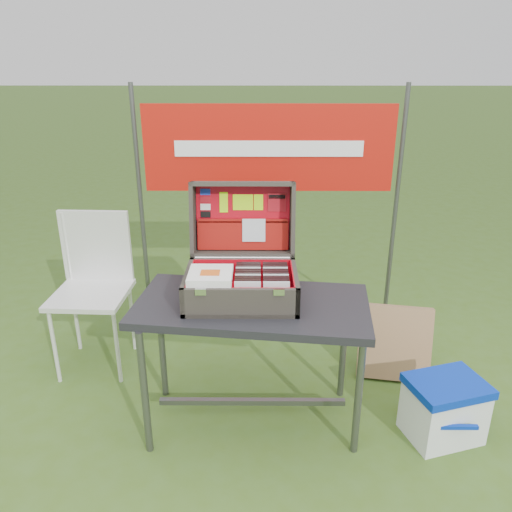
{
  "coord_description": "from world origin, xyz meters",
  "views": [
    {
      "loc": [
        -0.06,
        -2.12,
        1.82
      ],
      "look_at": [
        -0.08,
        0.1,
        0.95
      ],
      "focal_mm": 35.0,
      "sensor_mm": 36.0,
      "label": 1
    }
  ],
  "objects_px": {
    "chair": "(91,296)",
    "cardboard_box": "(394,343)",
    "suitcase": "(241,247)",
    "table": "(252,364)",
    "cooler": "(444,409)"
  },
  "relations": [
    {
      "from": "table",
      "to": "cooler",
      "type": "bearing_deg",
      "value": 0.5
    },
    {
      "from": "chair",
      "to": "cardboard_box",
      "type": "xyz_separation_m",
      "value": [
        1.85,
        -0.1,
        -0.26
      ]
    },
    {
      "from": "suitcase",
      "to": "cooler",
      "type": "bearing_deg",
      "value": -10.7
    },
    {
      "from": "table",
      "to": "chair",
      "type": "bearing_deg",
      "value": 158.66
    },
    {
      "from": "chair",
      "to": "cardboard_box",
      "type": "relative_size",
      "value": 2.13
    },
    {
      "from": "cooler",
      "to": "cardboard_box",
      "type": "bearing_deg",
      "value": 85.87
    },
    {
      "from": "table",
      "to": "chair",
      "type": "relative_size",
      "value": 1.18
    },
    {
      "from": "table",
      "to": "chair",
      "type": "xyz_separation_m",
      "value": [
        -0.99,
        0.53,
        0.13
      ]
    },
    {
      "from": "suitcase",
      "to": "chair",
      "type": "relative_size",
      "value": 0.57
    },
    {
      "from": "suitcase",
      "to": "cardboard_box",
      "type": "xyz_separation_m",
      "value": [
        0.91,
        0.35,
        -0.75
      ]
    },
    {
      "from": "suitcase",
      "to": "cooler",
      "type": "height_order",
      "value": "suitcase"
    },
    {
      "from": "table",
      "to": "cardboard_box",
      "type": "distance_m",
      "value": 0.97
    },
    {
      "from": "cooler",
      "to": "chair",
      "type": "relative_size",
      "value": 0.39
    },
    {
      "from": "cooler",
      "to": "table",
      "type": "bearing_deg",
      "value": 156.8
    },
    {
      "from": "suitcase",
      "to": "chair",
      "type": "distance_m",
      "value": 1.15
    }
  ]
}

